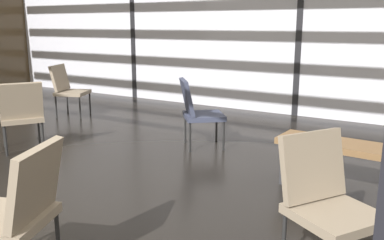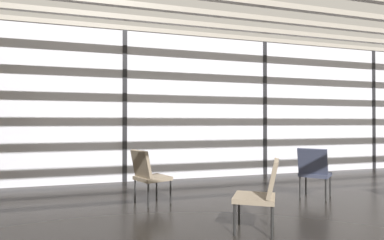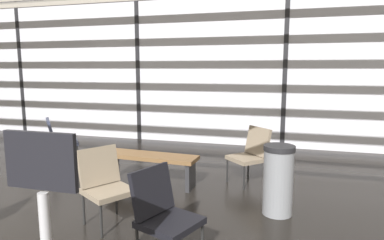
% 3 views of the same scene
% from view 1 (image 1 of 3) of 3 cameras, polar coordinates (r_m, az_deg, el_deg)
% --- Properties ---
extents(glass_curtain_wall, '(14.00, 0.08, 3.38)m').
position_cam_1_polar(glass_curtain_wall, '(7.31, 14.58, 13.73)').
color(glass_curtain_wall, silver).
rests_on(glass_curtain_wall, ground).
extents(window_mullion_0, '(0.10, 0.12, 3.38)m').
position_cam_1_polar(window_mullion_0, '(8.99, -7.92, 13.79)').
color(window_mullion_0, black).
rests_on(window_mullion_0, ground).
extents(window_mullion_1, '(0.10, 0.12, 3.38)m').
position_cam_1_polar(window_mullion_1, '(7.31, 14.58, 13.73)').
color(window_mullion_1, black).
rests_on(window_mullion_1, ground).
extents(parked_airplane, '(11.45, 4.33, 4.33)m').
position_cam_1_polar(parked_airplane, '(13.46, 24.05, 14.53)').
color(parked_airplane, silver).
rests_on(parked_airplane, ground).
extents(lounge_chair_0, '(0.66, 0.64, 0.87)m').
position_cam_1_polar(lounge_chair_0, '(2.71, -22.60, -10.81)').
color(lounge_chair_0, '#7F705B').
rests_on(lounge_chair_0, ground).
extents(lounge_chair_1, '(0.70, 0.69, 0.87)m').
position_cam_1_polar(lounge_chair_1, '(5.49, -22.16, 1.01)').
color(lounge_chair_1, '#7F705B').
rests_on(lounge_chair_1, ground).
extents(lounge_chair_2, '(0.70, 0.68, 0.87)m').
position_cam_1_polar(lounge_chair_2, '(2.78, 17.69, -9.75)').
color(lounge_chair_2, '#7F705B').
rests_on(lounge_chair_2, ground).
extents(lounge_chair_3, '(0.71, 0.71, 0.87)m').
position_cam_1_polar(lounge_chair_3, '(5.27, 0.68, 1.51)').
color(lounge_chair_3, '#33384C').
rests_on(lounge_chair_3, ground).
extents(lounge_chair_5, '(0.67, 0.64, 0.87)m').
position_cam_1_polar(lounge_chair_5, '(7.41, -16.59, 4.31)').
color(lounge_chair_5, '#7F705B').
rests_on(lounge_chair_5, ground).
extents(waiting_bench, '(1.52, 0.49, 0.47)m').
position_cam_1_polar(waiting_bench, '(4.11, 21.86, -4.66)').
color(waiting_bench, brown).
rests_on(waiting_bench, ground).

